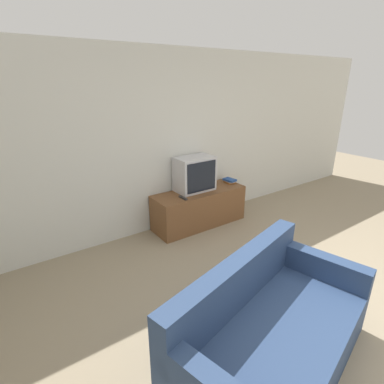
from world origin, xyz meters
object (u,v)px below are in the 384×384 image
object	(u,v)px
tv_stand	(199,208)
remote_on_stand	(183,198)
book_stack	(230,181)
television	(195,174)
couch	(270,335)

from	to	relation	value
tv_stand	remote_on_stand	world-z (taller)	remote_on_stand
tv_stand	book_stack	bearing A→B (deg)	2.24
television	tv_stand	bearing A→B (deg)	-61.32
television	remote_on_stand	size ratio (longest dim) A/B	3.40
book_stack	remote_on_stand	distance (m)	1.03
tv_stand	television	distance (m)	0.55
television	couch	world-z (taller)	television
television	couch	distance (m)	2.66
couch	book_stack	distance (m)	2.91
remote_on_stand	book_stack	bearing A→B (deg)	8.26
television	book_stack	distance (m)	0.72
couch	remote_on_stand	bearing A→B (deg)	60.00
book_stack	tv_stand	bearing A→B (deg)	-177.76
book_stack	remote_on_stand	size ratio (longest dim) A/B	1.28
couch	book_stack	size ratio (longest dim) A/B	8.78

